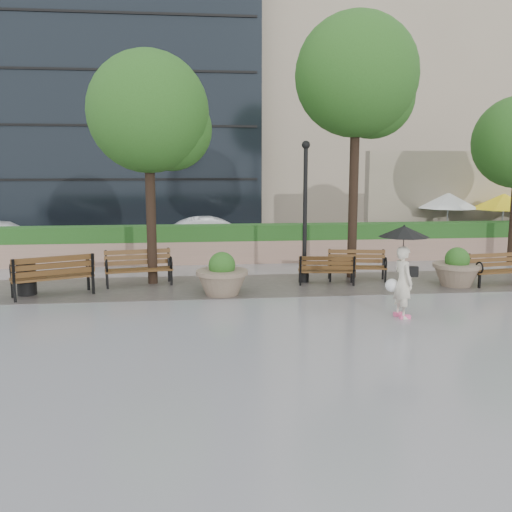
{
  "coord_description": "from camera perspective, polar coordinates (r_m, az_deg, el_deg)",
  "views": [
    {
      "loc": [
        -2.69,
        -12.95,
        3.43
      ],
      "look_at": [
        -1.05,
        1.52,
        1.1
      ],
      "focal_mm": 40.0,
      "sensor_mm": 36.0,
      "label": 1
    }
  ],
  "objects": [
    {
      "name": "cafe_wall",
      "position": [
        26.03,
        21.59,
        5.31
      ],
      "size": [
        10.0,
        0.6,
        4.0
      ],
      "primitive_type": "cube",
      "color": "tan",
      "rests_on": "ground"
    },
    {
      "name": "patio_umb_yellow_a",
      "position": [
        24.69,
        23.53,
        4.99
      ],
      "size": [
        2.5,
        2.5,
        2.3
      ],
      "color": "black",
      "rests_on": "ground"
    },
    {
      "name": "planter_right",
      "position": [
        17.27,
        19.42,
        -1.41
      ],
      "size": [
        1.33,
        1.33,
        1.12
      ],
      "color": "#7F6B56",
      "rests_on": "ground"
    },
    {
      "name": "planter_left",
      "position": [
        15.19,
        -3.41,
        -2.23
      ],
      "size": [
        1.38,
        1.38,
        1.16
      ],
      "color": "#7F6B56",
      "rests_on": "ground"
    },
    {
      "name": "car_left",
      "position": [
        24.47,
        -23.86,
        1.74
      ],
      "size": [
        4.59,
        2.54,
        1.26
      ],
      "primitive_type": "imported",
      "rotation": [
        0.0,
        0.0,
        1.76
      ],
      "color": "silver",
      "rests_on": "ground"
    },
    {
      "name": "tree_0",
      "position": [
        16.75,
        -10.18,
        13.53
      ],
      "size": [
        3.49,
        3.4,
        6.6
      ],
      "color": "black",
      "rests_on": "ground"
    },
    {
      "name": "asphalt_street",
      "position": [
        24.35,
        -0.04,
        0.99
      ],
      "size": [
        40.0,
        7.0,
        0.0
      ],
      "primitive_type": "cube",
      "color": "black",
      "rests_on": "ground"
    },
    {
      "name": "bench_1",
      "position": [
        16.72,
        -11.62,
        -1.89
      ],
      "size": [
        1.98,
        1.06,
        1.01
      ],
      "rotation": [
        0.0,
        0.0,
        0.17
      ],
      "color": "#553618",
      "rests_on": "ground"
    },
    {
      "name": "bldg_glass",
      "position": [
        36.66,
        -17.59,
        23.01
      ],
      "size": [
        20.0,
        10.0,
        25.0
      ],
      "primitive_type": "cube",
      "color": "black",
      "rests_on": "ground"
    },
    {
      "name": "bench_2",
      "position": [
        16.63,
        7.04,
        -1.98
      ],
      "size": [
        1.67,
        0.85,
        0.86
      ],
      "rotation": [
        0.0,
        0.0,
        3.0
      ],
      "color": "#553618",
      "rests_on": "ground"
    },
    {
      "name": "bench_4",
      "position": [
        17.84,
        23.07,
        -1.85
      ],
      "size": [
        1.76,
        0.91,
        0.9
      ],
      "rotation": [
        0.0,
        0.0,
        0.15
      ],
      "color": "#553618",
      "rests_on": "ground"
    },
    {
      "name": "cobble_strip",
      "position": [
        16.54,
        3.05,
        -2.88
      ],
      "size": [
        28.0,
        3.2,
        0.01
      ],
      "primitive_type": "cube",
      "color": "#383330",
      "rests_on": "ground"
    },
    {
      "name": "car_right",
      "position": [
        23.1,
        -4.18,
        2.22
      ],
      "size": [
        4.21,
        1.75,
        1.35
      ],
      "primitive_type": "imported",
      "rotation": [
        0.0,
        0.0,
        1.65
      ],
      "color": "silver",
      "rests_on": "ground"
    },
    {
      "name": "bench_0",
      "position": [
        15.96,
        -19.62,
        -2.65
      ],
      "size": [
        2.2,
        1.53,
        1.1
      ],
      "rotation": [
        0.0,
        0.0,
        3.53
      ],
      "color": "#553618",
      "rests_on": "ground"
    },
    {
      "name": "lamppost",
      "position": [
        16.68,
        4.91,
        3.5
      ],
      "size": [
        0.28,
        0.28,
        4.12
      ],
      "color": "black",
      "rests_on": "ground"
    },
    {
      "name": "tree_1",
      "position": [
        17.8,
        10.43,
        16.83
      ],
      "size": [
        3.68,
        3.62,
        7.85
      ],
      "color": "black",
      "rests_on": "ground"
    },
    {
      "name": "ground",
      "position": [
        13.67,
        5.13,
        -5.48
      ],
      "size": [
        100.0,
        100.0,
        0.0
      ],
      "primitive_type": "plane",
      "color": "gray",
      "rests_on": "ground"
    },
    {
      "name": "cafe_hedge",
      "position": [
        24.0,
        22.76,
        1.25
      ],
      "size": [
        8.0,
        0.5,
        0.9
      ],
      "primitive_type": "cube",
      "color": "#244A18",
      "rests_on": "ground"
    },
    {
      "name": "trash_bin",
      "position": [
        16.34,
        -21.98,
        -2.09
      ],
      "size": [
        0.54,
        0.54,
        0.9
      ],
      "primitive_type": "cylinder",
      "color": "black",
      "rests_on": "ground"
    },
    {
      "name": "pedestrian",
      "position": [
        13.23,
        14.5,
        -0.61
      ],
      "size": [
        1.13,
        1.13,
        2.08
      ],
      "rotation": [
        0.0,
        0.0,
        1.76
      ],
      "color": "beige",
      "rests_on": "ground"
    },
    {
      "name": "patio_umb_white",
      "position": [
        24.55,
        18.67,
        5.25
      ],
      "size": [
        2.5,
        2.5,
        2.3
      ],
      "color": "black",
      "rests_on": "ground"
    },
    {
      "name": "hedge_wall",
      "position": [
        20.32,
        1.22,
        1.27
      ],
      "size": [
        24.0,
        0.8,
        1.35
      ],
      "color": "#A17B68",
      "rests_on": "ground"
    },
    {
      "name": "bench_3",
      "position": [
        17.3,
        10.06,
        -1.58
      ],
      "size": [
        1.78,
        0.95,
        0.91
      ],
      "rotation": [
        0.0,
        0.0,
        -0.17
      ],
      "color": "#553618",
      "rests_on": "ground"
    },
    {
      "name": "bldg_stone",
      "position": [
        38.69,
        13.52,
        18.62
      ],
      "size": [
        18.0,
        10.0,
        20.0
      ],
      "primitive_type": "cube",
      "color": "tan",
      "rests_on": "ground"
    }
  ]
}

